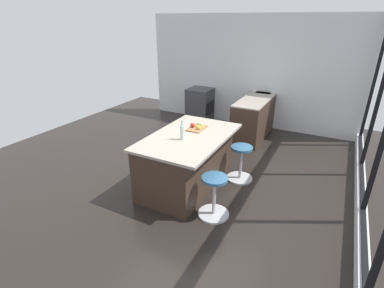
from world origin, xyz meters
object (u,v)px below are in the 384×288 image
Objects in this scene: cutting_board at (197,128)px; apple_green at (199,125)px; oven_range at (200,105)px; stool_middle at (214,198)px; apple_yellow at (198,127)px; kitchen_island at (187,160)px; stool_by_window at (241,164)px; water_bottle at (182,132)px; apple_red at (192,125)px.

cutting_board is 0.07m from apple_green.
stool_middle is (3.61, 2.00, -0.15)m from oven_range.
apple_yellow is at bearing 46.35° from cutting_board.
apple_yellow is (0.05, 0.06, 0.05)m from cutting_board.
oven_range is 0.49× the size of kitchen_island.
stool_middle is at bearing 37.00° from apple_green.
cutting_board is at bearing -133.65° from apple_yellow.
oven_range is 1.42× the size of stool_by_window.
cutting_board is 1.15× the size of water_bottle.
apple_green reaches higher than stool_by_window.
apple_red is (0.07, -0.08, 0.00)m from apple_green.
stool_middle is at bearing 28.95° from oven_range.
stool_by_window is 1.96× the size of water_bottle.
apple_green reaches higher than kitchen_island.
kitchen_island is at bearing -52.69° from stool_by_window.
apple_red reaches higher than apple_yellow.
apple_green is 0.56m from water_bottle.
apple_green is (-0.94, -0.71, 0.65)m from stool_middle.
water_bottle is (0.18, 0.03, 0.56)m from kitchen_island.
water_bottle reaches higher than stool_by_window.
stool_middle is 1.34m from apple_green.
stool_middle is 1.29m from cutting_board.
water_bottle reaches higher than apple_red.
oven_range is 12.34× the size of apple_yellow.
kitchen_island is 23.93× the size of apple_red.
apple_green is at bearing -180.00° from water_bottle.
stool_middle is (0.56, 0.74, -0.16)m from kitchen_island.
water_bottle is at bearing 0.00° from apple_green.
cutting_board is 0.09m from apple_red.
cutting_board is at bearing -9.73° from apple_green.
cutting_board is (0.24, -0.72, 0.60)m from stool_by_window.
cutting_board is at bearing -140.96° from stool_middle.
apple_green is at bearing 170.27° from cutting_board.
stool_middle is at bearing 61.88° from water_bottle.
kitchen_island is 2.91× the size of stool_by_window.
oven_range is 3.04m from apple_red.
cutting_board is (2.72, 1.28, 0.46)m from oven_range.
apple_green is 0.97× the size of apple_red.
cutting_board is 5.10× the size of apple_yellow.
cutting_board reaches higher than kitchen_island.
stool_by_window is 0.97m from apple_yellow.
apple_yellow is 0.46m from water_bottle.
stool_middle is at bearing 42.47° from apple_red.
water_bottle is at bearing 9.76° from apple_red.
cutting_board reaches higher than oven_range.
water_bottle reaches higher than kitchen_island.
oven_range is 4.12m from stool_middle.
water_bottle is (-0.38, -0.71, 0.72)m from stool_middle.
apple_green is 0.12m from apple_yellow.
apple_yellow is 0.95× the size of apple_red.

